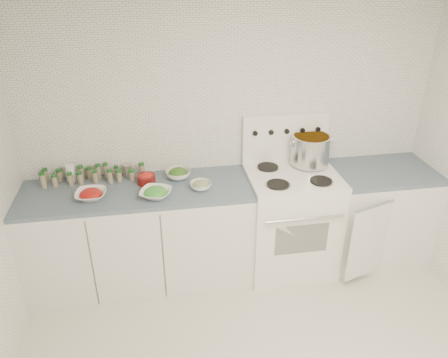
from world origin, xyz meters
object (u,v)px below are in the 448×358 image
(stove, at_px, (289,218))
(stock_pot, at_px, (310,148))
(bowl_snowpea, at_px, (156,193))
(bowl_tomato, at_px, (91,194))

(stove, xyz_separation_m, stock_pot, (0.19, 0.16, 0.59))
(stove, bearing_deg, stock_pot, 38.87)
(stove, relative_size, bowl_snowpea, 4.44)
(stove, height_order, stock_pot, stove)
(stock_pot, relative_size, bowl_snowpea, 1.16)
(stove, xyz_separation_m, bowl_tomato, (-1.64, -0.08, 0.44))
(stock_pot, height_order, bowl_snowpea, stock_pot)
(stock_pot, bearing_deg, bowl_tomato, -172.73)
(stove, relative_size, bowl_tomato, 5.41)
(bowl_tomato, relative_size, bowl_snowpea, 0.82)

